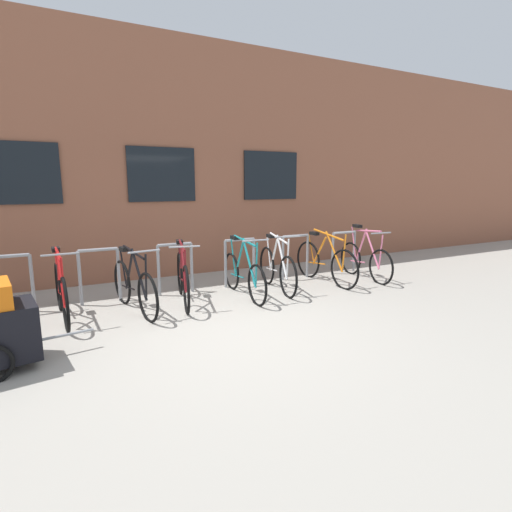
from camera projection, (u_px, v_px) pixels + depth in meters
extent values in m
plane|color=#9E998E|center=(228.00, 328.00, 5.11)|extent=(42.00, 42.00, 0.00)
cube|color=brown|center=(136.00, 165.00, 9.82)|extent=(28.00, 5.30, 4.63)
cube|color=black|center=(17.00, 173.00, 6.46)|extent=(1.30, 0.04, 1.03)
cube|color=black|center=(162.00, 175.00, 7.53)|extent=(1.30, 0.04, 1.03)
cube|color=black|center=(271.00, 176.00, 8.60)|extent=(1.30, 0.04, 1.03)
cylinder|color=gray|center=(33.00, 283.00, 5.69)|extent=(0.05, 0.05, 0.85)
cylinder|color=gray|center=(6.00, 256.00, 5.49)|extent=(0.57, 0.05, 0.05)
cylinder|color=gray|center=(80.00, 279.00, 5.97)|extent=(0.05, 0.05, 0.85)
cylinder|color=gray|center=(119.00, 275.00, 6.23)|extent=(0.05, 0.05, 0.85)
cylinder|color=gray|center=(98.00, 250.00, 6.02)|extent=(0.57, 0.05, 0.05)
cylinder|color=gray|center=(159.00, 271.00, 6.51)|extent=(0.05, 0.05, 0.85)
cylinder|color=gray|center=(192.00, 268.00, 6.76)|extent=(0.05, 0.05, 0.85)
cylinder|color=gray|center=(175.00, 244.00, 6.56)|extent=(0.57, 0.05, 0.05)
cylinder|color=gray|center=(226.00, 264.00, 7.04)|extent=(0.05, 0.05, 0.85)
cylinder|color=gray|center=(254.00, 261.00, 7.30)|extent=(0.05, 0.05, 0.85)
cylinder|color=gray|center=(240.00, 240.00, 7.09)|extent=(0.57, 0.05, 0.05)
cylinder|color=gray|center=(283.00, 259.00, 7.58)|extent=(0.05, 0.05, 0.85)
cylinder|color=gray|center=(307.00, 256.00, 7.83)|extent=(0.05, 0.05, 0.85)
cylinder|color=gray|center=(296.00, 236.00, 7.63)|extent=(0.57, 0.05, 0.05)
cylinder|color=gray|center=(333.00, 254.00, 8.11)|extent=(0.05, 0.05, 0.85)
cylinder|color=gray|center=(354.00, 251.00, 8.37)|extent=(0.05, 0.05, 0.85)
cylinder|color=gray|center=(344.00, 232.00, 8.16)|extent=(0.57, 0.05, 0.05)
torus|color=black|center=(58.00, 287.00, 5.83)|extent=(0.09, 0.73, 0.73)
torus|color=black|center=(65.00, 305.00, 4.97)|extent=(0.09, 0.73, 0.73)
cylinder|color=red|center=(61.00, 279.00, 5.15)|extent=(0.07, 0.49, 0.68)
cylinder|color=red|center=(59.00, 275.00, 5.49)|extent=(0.06, 0.37, 0.63)
cylinder|color=red|center=(58.00, 254.00, 5.24)|extent=(0.09, 0.80, 0.09)
cylinder|color=red|center=(60.00, 292.00, 5.62)|extent=(0.06, 0.52, 0.08)
cylinder|color=red|center=(57.00, 269.00, 5.71)|extent=(0.04, 0.20, 0.57)
cylinder|color=red|center=(63.00, 281.00, 4.93)|extent=(0.03, 0.08, 0.61)
cube|color=black|center=(56.00, 249.00, 5.57)|extent=(0.11, 0.21, 0.06)
cylinder|color=gray|center=(60.00, 254.00, 4.89)|extent=(0.44, 0.05, 0.03)
torus|color=black|center=(351.00, 258.00, 8.16)|extent=(0.10, 0.68, 0.68)
torus|color=black|center=(381.00, 267.00, 7.29)|extent=(0.10, 0.68, 0.68)
cylinder|color=pink|center=(373.00, 250.00, 7.48)|extent=(0.08, 0.46, 0.67)
cylinder|color=pink|center=(361.00, 246.00, 7.81)|extent=(0.07, 0.33, 0.73)
cylinder|color=pink|center=(369.00, 231.00, 7.55)|extent=(0.10, 0.73, 0.09)
cylinder|color=pink|center=(357.00, 262.00, 7.95)|extent=(0.07, 0.48, 0.07)
cylinder|color=pink|center=(354.00, 243.00, 8.02)|extent=(0.04, 0.20, 0.67)
cylinder|color=pink|center=(381.00, 251.00, 7.26)|extent=(0.03, 0.08, 0.61)
cube|color=black|center=(357.00, 226.00, 7.87)|extent=(0.12, 0.21, 0.06)
cylinder|color=gray|center=(381.00, 233.00, 7.22)|extent=(0.44, 0.07, 0.03)
torus|color=black|center=(180.00, 273.00, 6.70)|extent=(0.18, 0.72, 0.73)
torus|color=black|center=(186.00, 290.00, 5.67)|extent=(0.18, 0.72, 0.73)
cylinder|color=maroon|center=(184.00, 267.00, 5.90)|extent=(0.14, 0.52, 0.67)
cylinder|color=maroon|center=(181.00, 263.00, 6.32)|extent=(0.11, 0.40, 0.61)
cylinder|color=maroon|center=(182.00, 246.00, 6.02)|extent=(0.21, 0.86, 0.09)
cylinder|color=maroon|center=(181.00, 278.00, 6.45)|extent=(0.13, 0.54, 0.08)
cylinder|color=maroon|center=(180.00, 259.00, 6.57)|extent=(0.06, 0.20, 0.55)
cylinder|color=maroon|center=(185.00, 269.00, 5.64)|extent=(0.04, 0.08, 0.60)
cube|color=black|center=(180.00, 242.00, 6.43)|extent=(0.14, 0.22, 0.06)
cylinder|color=gray|center=(185.00, 247.00, 5.60)|extent=(0.44, 0.11, 0.03)
torus|color=black|center=(267.00, 265.00, 7.37)|extent=(0.14, 0.71, 0.71)
torus|color=black|center=(288.00, 277.00, 6.45)|extent=(0.14, 0.71, 0.71)
cylinder|color=silver|center=(282.00, 257.00, 6.65)|extent=(0.10, 0.48, 0.71)
cylinder|color=silver|center=(274.00, 255.00, 7.01)|extent=(0.08, 0.35, 0.62)
cylinder|color=silver|center=(279.00, 238.00, 6.74)|extent=(0.14, 0.77, 0.12)
cylinder|color=silver|center=(272.00, 269.00, 7.15)|extent=(0.09, 0.50, 0.07)
cylinder|color=silver|center=(269.00, 252.00, 7.24)|extent=(0.05, 0.20, 0.56)
cylinder|color=silver|center=(288.00, 258.00, 6.41)|extent=(0.04, 0.08, 0.64)
cube|color=black|center=(271.00, 236.00, 7.10)|extent=(0.13, 0.21, 0.06)
cylinder|color=gray|center=(287.00, 237.00, 6.37)|extent=(0.44, 0.09, 0.03)
torus|color=black|center=(231.00, 271.00, 6.99)|extent=(0.06, 0.67, 0.67)
torus|color=black|center=(257.00, 285.00, 6.03)|extent=(0.06, 0.67, 0.67)
cylinder|color=teal|center=(249.00, 262.00, 6.23)|extent=(0.05, 0.52, 0.73)
cylinder|color=teal|center=(239.00, 260.00, 6.62)|extent=(0.05, 0.39, 0.67)
cylinder|color=teal|center=(245.00, 241.00, 6.33)|extent=(0.07, 0.85, 0.10)
cylinder|color=teal|center=(237.00, 276.00, 6.75)|extent=(0.04, 0.54, 0.07)
cylinder|color=teal|center=(233.00, 256.00, 6.85)|extent=(0.03, 0.20, 0.61)
cylinder|color=teal|center=(256.00, 264.00, 5.99)|extent=(0.03, 0.08, 0.66)
cube|color=black|center=(235.00, 238.00, 6.71)|extent=(0.11, 0.20, 0.06)
cylinder|color=gray|center=(256.00, 240.00, 5.94)|extent=(0.44, 0.04, 0.03)
torus|color=black|center=(308.00, 259.00, 7.89)|extent=(0.06, 0.74, 0.74)
torus|color=black|center=(344.00, 270.00, 6.96)|extent=(0.06, 0.74, 0.74)
cylinder|color=orange|center=(334.00, 251.00, 7.16)|extent=(0.05, 0.52, 0.70)
cylinder|color=orange|center=(320.00, 251.00, 7.54)|extent=(0.05, 0.39, 0.59)
cylinder|color=orange|center=(328.00, 235.00, 7.26)|extent=(0.06, 0.86, 0.15)
cylinder|color=orange|center=(316.00, 263.00, 7.66)|extent=(0.04, 0.54, 0.08)
cylinder|color=orange|center=(311.00, 247.00, 7.76)|extent=(0.03, 0.20, 0.53)
cylinder|color=orange|center=(344.00, 252.00, 6.92)|extent=(0.03, 0.08, 0.63)
cube|color=black|center=(314.00, 233.00, 7.63)|extent=(0.11, 0.20, 0.06)
cylinder|color=gray|center=(344.00, 233.00, 6.88)|extent=(0.44, 0.04, 0.03)
torus|color=black|center=(122.00, 282.00, 6.14)|extent=(0.16, 0.70, 0.70)
torus|color=black|center=(148.00, 298.00, 5.32)|extent=(0.16, 0.70, 0.70)
cylinder|color=black|center=(139.00, 274.00, 5.49)|extent=(0.12, 0.50, 0.67)
cylinder|color=black|center=(129.00, 272.00, 5.82)|extent=(0.10, 0.37, 0.59)
cylinder|color=black|center=(134.00, 252.00, 5.57)|extent=(0.18, 0.81, 0.11)
cylinder|color=black|center=(128.00, 287.00, 5.94)|extent=(0.11, 0.52, 0.07)
cylinder|color=black|center=(123.00, 267.00, 6.02)|extent=(0.06, 0.20, 0.53)
cylinder|color=black|center=(146.00, 276.00, 5.28)|extent=(0.04, 0.08, 0.60)
cube|color=black|center=(124.00, 249.00, 5.89)|extent=(0.13, 0.21, 0.06)
cylinder|color=gray|center=(144.00, 251.00, 5.24)|extent=(0.44, 0.10, 0.03)
cylinder|color=gray|center=(67.00, 335.00, 4.33)|extent=(0.55, 0.11, 0.03)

